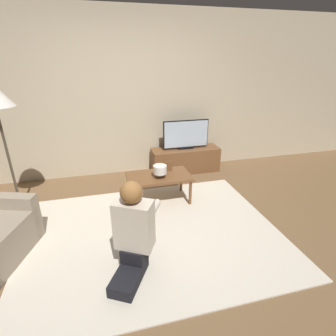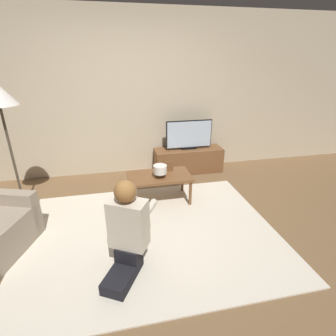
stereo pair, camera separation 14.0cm
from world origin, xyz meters
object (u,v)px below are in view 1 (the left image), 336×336
at_px(coffee_table, 159,178).
at_px(person_kneeling, 133,229).
at_px(table_lamp, 160,170).
at_px(tv, 186,134).

bearing_deg(coffee_table, person_kneeling, -112.82).
xyz_separation_m(coffee_table, table_lamp, (0.00, -0.07, 0.15)).
xyz_separation_m(tv, person_kneeling, (-1.20, -2.13, -0.21)).
height_order(coffee_table, person_kneeling, person_kneeling).
height_order(tv, person_kneeling, person_kneeling).
bearing_deg(person_kneeling, table_lamp, -84.82).
xyz_separation_m(coffee_table, person_kneeling, (-0.51, -1.20, 0.11)).
distance_m(tv, person_kneeling, 2.45).
height_order(tv, coffee_table, tv).
relative_size(person_kneeling, table_lamp, 5.11).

